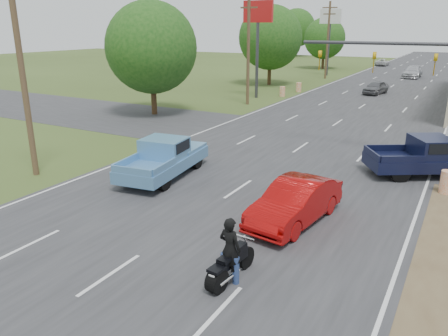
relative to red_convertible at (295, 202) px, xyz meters
The scene contains 25 objects.
ground 6.93m from the red_convertible, 119.17° to the right, with size 200.00×200.00×0.00m, color #394A1D.
main_road 34.16m from the red_convertible, 95.64° to the left, with size 15.00×180.00×0.02m, color #2D2D30.
cross_road 12.47m from the red_convertible, 105.66° to the left, with size 120.00×10.00×0.02m, color #2D2D30.
utility_pole_4 13.67m from the red_convertible, behind, with size 2.00×0.28×10.00m.
utility_pole_5 25.87m from the red_convertible, 120.32° to the left, with size 2.00×0.28×10.00m.
utility_pole_6 47.96m from the red_convertible, 105.62° to the left, with size 2.00×0.28×10.00m.
tree_0 22.74m from the red_convertible, 141.15° to the left, with size 7.14×7.14×8.84m.
tree_1 40.02m from the red_convertible, 115.10° to the left, with size 7.56×7.56×9.36m.
tree_2 62.64m from the red_convertible, 106.32° to the left, with size 6.72×6.72×8.32m.
tree_4 90.56m from the red_convertible, 130.23° to the left, with size 9.24×9.24×11.44m.
tree_6 95.20m from the red_convertible, 110.55° to the left, with size 8.82×8.82×10.92m.
barrel_0 7.58m from the red_convertible, 52.19° to the left, with size 0.56×0.56×1.00m, color orange.
barrel_2 30.39m from the red_convertible, 112.97° to the left, with size 0.56×0.56×1.00m, color orange.
barrel_3 34.01m from the red_convertible, 109.87° to the left, with size 0.56×0.56×1.00m, color orange.
pole_sign_left_near 30.13m from the red_convertible, 118.07° to the left, with size 3.00×0.35×9.20m.
pole_sign_left_far 52.26m from the red_convertible, 105.50° to the left, with size 3.00×0.35×9.20m.
signal_mast 11.95m from the red_convertible, 77.35° to the left, with size 9.12×0.40×7.00m.
red_convertible is the anchor object (origin of this frame).
motorcycle 4.67m from the red_convertible, 92.30° to the right, with size 0.67×2.20×1.11m.
rider 4.61m from the red_convertible, 92.26° to the right, with size 0.68×0.44×1.85m, color black.
blue_pickup 7.55m from the red_convertible, 164.94° to the left, with size 2.85×5.80×1.85m.
navy_pickup 9.07m from the red_convertible, 65.53° to the left, with size 5.94×4.81×1.87m.
distant_car_grey 34.51m from the red_convertible, 96.42° to the left, with size 1.62×4.03×1.37m, color #5E5F63.
distant_car_silver 52.94m from the red_convertible, 92.75° to the left, with size 2.21×5.43×1.58m, color #B8B8BD.
distant_car_white 71.60m from the red_convertible, 97.91° to the left, with size 1.99×4.32×1.20m, color silver.
Camera 1 is at (8.29, -8.00, 6.85)m, focal length 35.00 mm.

